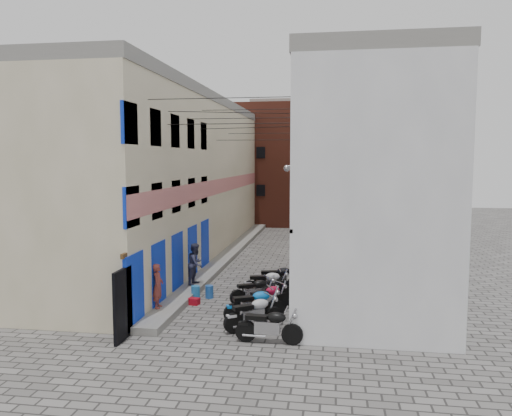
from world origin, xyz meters
The scene contains 21 objects.
ground centered at (0.00, 0.00, 0.00)m, with size 90.00×90.00×0.00m, color #5A5755.
plinth centered at (-2.05, 13.00, 0.12)m, with size 0.90×26.00×0.25m, color gray.
building_left centered at (-4.98, 12.95, 4.50)m, with size 5.10×27.00×9.00m.
building_right centered at (5.00, 13.00, 4.51)m, with size 5.94×26.00×9.00m.
building_far_brick_left centered at (-2.00, 28.00, 5.00)m, with size 6.00×6.00×10.00m, color maroon.
building_far_brick_right centered at (3.00, 30.00, 4.00)m, with size 5.00×6.00×8.00m, color maroon.
building_far_concrete centered at (0.00, 34.00, 5.50)m, with size 8.00×5.00×11.00m, color gray.
far_shopfront centered at (0.00, 25.20, 1.20)m, with size 2.00×0.30×2.40m, color black.
overhead_wires centered at (0.00, 7.64, 7.12)m, with size 5.80×13.02×1.32m.
motorcycle_a centered at (1.90, 0.00, 0.59)m, with size 0.65×2.05×1.19m, color black, non-canonical shape.
motorcycle_b centered at (1.27, 1.10, 0.60)m, with size 0.66×2.09×1.21m, color #BDBCC2, non-canonical shape.
motorcycle_c centered at (1.16, 1.94, 0.63)m, with size 0.68×2.16×1.25m, color blue, non-canonical shape.
motorcycle_d centered at (1.47, 3.02, 0.57)m, with size 0.62×1.95×1.13m, color #B20C31, non-canonical shape.
motorcycle_e centered at (0.85, 3.92, 0.57)m, with size 0.62×1.95×1.13m, color black, non-canonical shape.
motorcycle_f centered at (1.17, 5.09, 0.59)m, with size 0.64×2.03×1.18m, color silver, non-canonical shape.
motorcycle_g centered at (1.54, 5.90, 0.61)m, with size 0.67×2.11×1.22m, color black, non-canonical shape.
person_a centered at (-2.33, 2.14, 1.04)m, with size 0.58×0.38×1.58m, color brown.
person_b centered at (-1.93, 5.60, 1.12)m, with size 0.85×0.66×1.74m, color #34364E.
water_jug_near centered at (-1.55, 4.20, 0.27)m, with size 0.34×0.34×0.54m, color #277CC3.
water_jug_far centered at (-1.07, 4.49, 0.25)m, with size 0.32×0.32×0.50m, color #2259AE.
red_crate centered at (-1.42, 3.51, 0.13)m, with size 0.40×0.30×0.25m, color #A70B1B.
Camera 1 is at (3.74, -14.34, 5.50)m, focal length 35.00 mm.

